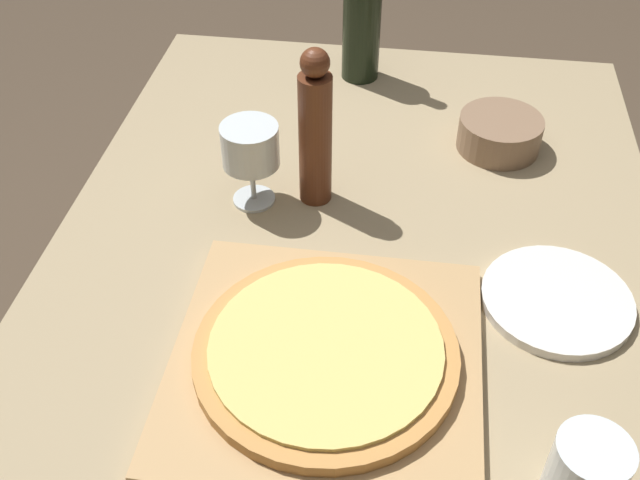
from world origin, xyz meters
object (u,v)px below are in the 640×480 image
(wine_bottle, at_px, (362,15))
(small_bowl, at_px, (500,133))
(wine_glass, at_px, (250,148))
(pepper_mill, at_px, (315,131))
(pizza, at_px, (326,352))

(wine_bottle, bearing_deg, small_bowl, -38.84)
(wine_glass, height_order, small_bowl, wine_glass)
(wine_bottle, relative_size, pepper_mill, 1.22)
(wine_bottle, xyz_separation_m, small_bowl, (0.26, -0.21, -0.10))
(small_bowl, bearing_deg, wine_glass, -152.46)
(wine_glass, bearing_deg, pepper_mill, 13.23)
(wine_glass, distance_m, small_bowl, 0.43)
(pepper_mill, bearing_deg, wine_glass, -166.77)
(pizza, height_order, small_bowl, small_bowl)
(pizza, relative_size, small_bowl, 2.32)
(pepper_mill, distance_m, wine_glass, 0.10)
(pepper_mill, bearing_deg, small_bowl, 31.60)
(wine_bottle, bearing_deg, wine_glass, -107.01)
(pizza, bearing_deg, wine_bottle, 92.51)
(pepper_mill, bearing_deg, pizza, -79.50)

